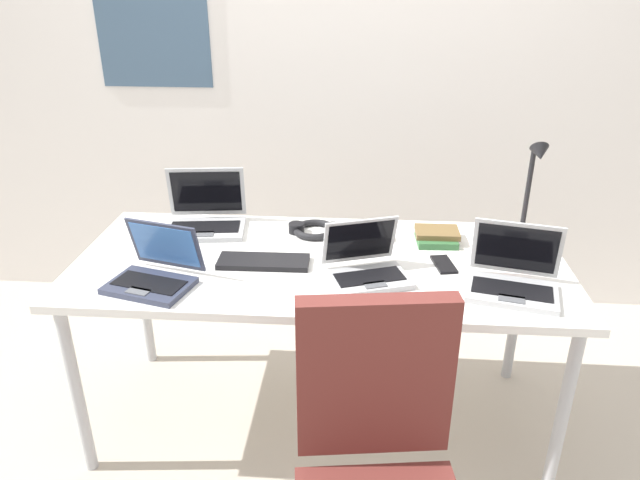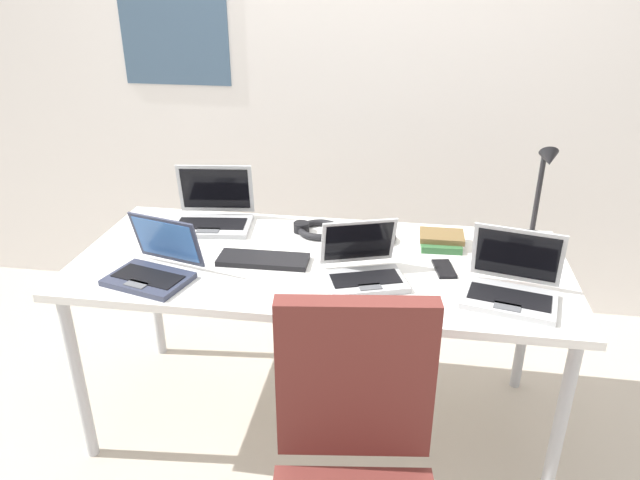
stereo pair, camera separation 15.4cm
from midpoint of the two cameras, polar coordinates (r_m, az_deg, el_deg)
ground_plane at (r=2.60m, az=-1.77°, el=-16.65°), size 12.00×12.00×0.00m
wall_back at (r=3.08m, az=0.09°, el=16.92°), size 6.00×0.13×2.60m
desk at (r=2.21m, az=-2.00°, el=-3.25°), size 1.80×0.80×0.74m
desk_lamp at (r=2.42m, az=17.92°, el=4.63°), size 0.12×0.18×0.40m
laptop_center at (r=2.04m, az=2.34°, el=-2.65°), size 0.33×0.31×0.20m
laptop_near_lamp at (r=2.49m, az=-12.72°, el=2.11°), size 0.35×0.29×0.24m
laptop_back_right at (r=2.04m, az=16.07°, el=-3.59°), size 0.34×0.30×0.22m
laptop_front_right at (r=2.10m, az=-17.70°, el=-3.04°), size 0.32×0.30×0.20m
external_keyboard at (r=2.16m, az=-7.50°, el=-2.12°), size 0.33×0.13×0.02m
computer_mouse at (r=2.35m, az=4.45°, el=0.43°), size 0.06×0.10×0.03m
cell_phone at (r=2.17m, az=9.85°, el=-2.36°), size 0.09×0.15×0.01m
headphones at (r=2.40m, az=-2.34°, el=0.99°), size 0.21×0.18×0.04m
book_stack at (r=2.35m, az=9.33°, el=0.33°), size 0.17×0.15×0.05m
coffee_mug at (r=2.30m, az=16.57°, el=-0.34°), size 0.11×0.08×0.09m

